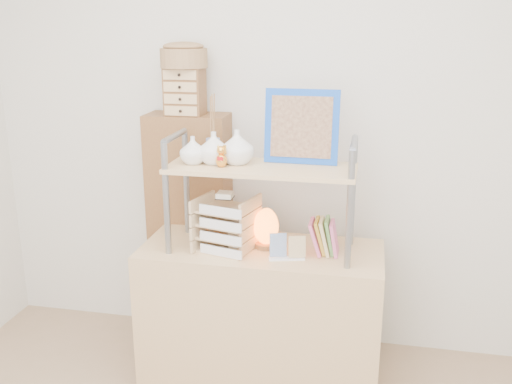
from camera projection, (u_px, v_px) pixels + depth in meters
The scene contains 10 objects.
room_shell at pixel (213, 66), 1.81m from camera, with size 3.42×3.41×2.61m.
desk at pixel (261, 316), 2.94m from camera, with size 1.20×0.50×0.75m, color tan.
cabinet at pixel (191, 230), 3.30m from camera, with size 0.45×0.24×1.35m, color brown.
hutch at pixel (252, 161), 2.73m from camera, with size 0.90×0.34×0.78m.
letter_tray at pixel (226, 227), 2.78m from camera, with size 0.29×0.28×0.30m.
salt_lamp at pixel (266, 228), 2.82m from camera, with size 0.13×0.13×0.20m.
desk_clock at pixel (237, 242), 2.76m from camera, with size 0.09×0.05×0.12m.
postcard_stand at pixel (287, 252), 2.70m from camera, with size 0.18×0.09×0.12m.
drawer_chest at pixel (185, 91), 3.05m from camera, with size 0.20×0.16×0.25m.
woven_basket at pixel (184, 58), 3.00m from camera, with size 0.25×0.25×0.10m, color olive.
Camera 1 is at (0.51, -1.39, 1.82)m, focal length 40.00 mm.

